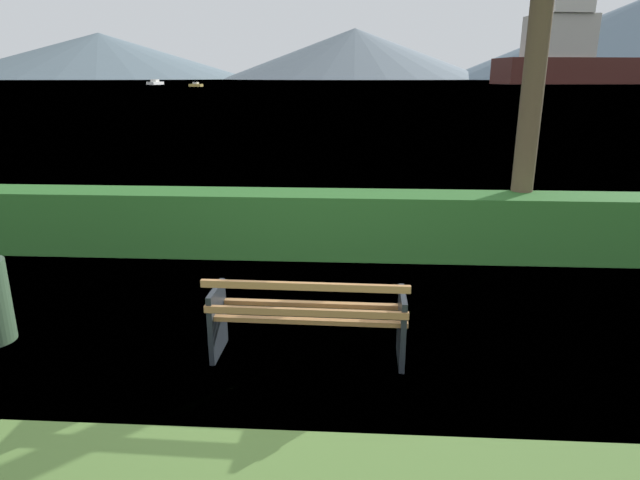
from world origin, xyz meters
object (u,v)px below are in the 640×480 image
(park_bench, at_px, (308,317))
(fishing_boat_near, at_px, (196,85))
(cargo_ship_large, at_px, (627,62))
(sailboat_mid, at_px, (155,83))

(park_bench, xyz_separation_m, fishing_boat_near, (-41.40, 141.65, 0.01))
(cargo_ship_large, height_order, sailboat_mid, cargo_ship_large)
(cargo_ship_large, xyz_separation_m, fishing_boat_near, (-139.66, -65.25, -7.24))
(park_bench, bearing_deg, fishing_boat_near, 106.29)
(park_bench, distance_m, sailboat_mid, 189.31)
(fishing_boat_near, relative_size, sailboat_mid, 0.53)
(cargo_ship_large, bearing_deg, fishing_boat_near, -154.96)
(fishing_boat_near, bearing_deg, cargo_ship_large, 25.04)
(park_bench, xyz_separation_m, sailboat_mid, (-65.27, 177.70, 0.19))
(cargo_ship_large, distance_m, sailboat_mid, 166.27)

